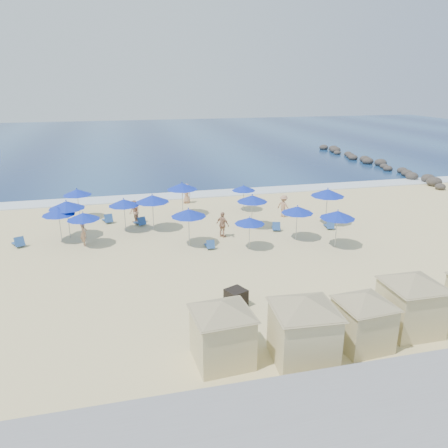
{
  "coord_description": "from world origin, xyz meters",
  "views": [
    {
      "loc": [
        -6.55,
        -22.81,
        10.07
      ],
      "look_at": [
        -0.24,
        3.0,
        1.25
      ],
      "focal_mm": 35.0,
      "sensor_mm": 36.0,
      "label": 1
    }
  ],
  "objects_px": {
    "cabana_2": "(364,313)",
    "umbrella_0": "(58,212)",
    "beachgoer_2": "(223,225)",
    "beachgoer_1": "(134,212)",
    "umbrella_2": "(77,192)",
    "umbrella_11": "(338,215)",
    "rock_jetty": "(372,162)",
    "umbrella_1": "(67,205)",
    "umbrella_10": "(328,193)",
    "umbrella_9": "(244,188)",
    "umbrella_7": "(252,198)",
    "cabana_1": "(304,320)",
    "umbrella_3": "(83,216)",
    "trash_bin": "(236,298)",
    "beachgoer_0": "(84,232)",
    "cabana_0": "(222,324)",
    "umbrella_5": "(152,199)",
    "beachgoer_4": "(186,193)",
    "cabana_3": "(413,295)",
    "umbrella_13": "(297,210)",
    "umbrella_12": "(182,186)",
    "beachgoer_3": "(284,206)",
    "umbrella_6": "(189,213)",
    "umbrella_4": "(124,202)",
    "umbrella_8": "(250,221)"
  },
  "relations": [
    {
      "from": "cabana_2",
      "to": "umbrella_0",
      "type": "bearing_deg",
      "value": 130.13
    },
    {
      "from": "beachgoer_2",
      "to": "beachgoer_1",
      "type": "bearing_deg",
      "value": 15.04
    },
    {
      "from": "umbrella_2",
      "to": "umbrella_11",
      "type": "distance_m",
      "value": 18.96
    },
    {
      "from": "rock_jetty",
      "to": "umbrella_1",
      "type": "bearing_deg",
      "value": -151.24
    },
    {
      "from": "umbrella_10",
      "to": "umbrella_9",
      "type": "bearing_deg",
      "value": 135.59
    },
    {
      "from": "umbrella_0",
      "to": "umbrella_7",
      "type": "xyz_separation_m",
      "value": [
        12.9,
        -0.17,
        0.09
      ]
    },
    {
      "from": "cabana_1",
      "to": "beachgoer_2",
      "type": "bearing_deg",
      "value": 88.8
    },
    {
      "from": "umbrella_9",
      "to": "umbrella_3",
      "type": "bearing_deg",
      "value": -156.24
    },
    {
      "from": "trash_bin",
      "to": "cabana_2",
      "type": "relative_size",
      "value": 0.21
    },
    {
      "from": "umbrella_10",
      "to": "umbrella_0",
      "type": "bearing_deg",
      "value": 177.69
    },
    {
      "from": "beachgoer_0",
      "to": "cabana_1",
      "type": "bearing_deg",
      "value": -159.89
    },
    {
      "from": "cabana_0",
      "to": "rock_jetty",
      "type": "bearing_deg",
      "value": 51.32
    },
    {
      "from": "umbrella_5",
      "to": "beachgoer_4",
      "type": "relative_size",
      "value": 1.56
    },
    {
      "from": "cabana_3",
      "to": "umbrella_13",
      "type": "bearing_deg",
      "value": 91.51
    },
    {
      "from": "umbrella_9",
      "to": "umbrella_13",
      "type": "relative_size",
      "value": 0.91
    },
    {
      "from": "beachgoer_4",
      "to": "umbrella_12",
      "type": "bearing_deg",
      "value": -64.57
    },
    {
      "from": "cabana_0",
      "to": "cabana_1",
      "type": "distance_m",
      "value": 3.0
    },
    {
      "from": "beachgoer_3",
      "to": "beachgoer_2",
      "type": "bearing_deg",
      "value": 86.25
    },
    {
      "from": "umbrella_2",
      "to": "beachgoer_2",
      "type": "bearing_deg",
      "value": -34.27
    },
    {
      "from": "cabana_1",
      "to": "cabana_3",
      "type": "bearing_deg",
      "value": 9.58
    },
    {
      "from": "cabana_2",
      "to": "umbrella_0",
      "type": "distance_m",
      "value": 19.86
    },
    {
      "from": "umbrella_1",
      "to": "umbrella_2",
      "type": "distance_m",
      "value": 4.35
    },
    {
      "from": "beachgoer_3",
      "to": "umbrella_7",
      "type": "bearing_deg",
      "value": 86.59
    },
    {
      "from": "cabana_3",
      "to": "beachgoer_4",
      "type": "distance_m",
      "value": 22.81
    },
    {
      "from": "umbrella_6",
      "to": "umbrella_13",
      "type": "relative_size",
      "value": 1.06
    },
    {
      "from": "beachgoer_4",
      "to": "cabana_1",
      "type": "bearing_deg",
      "value": -48.98
    },
    {
      "from": "cabana_3",
      "to": "umbrella_7",
      "type": "relative_size",
      "value": 1.86
    },
    {
      "from": "trash_bin",
      "to": "cabana_0",
      "type": "distance_m",
      "value": 4.36
    },
    {
      "from": "umbrella_4",
      "to": "umbrella_11",
      "type": "xyz_separation_m",
      "value": [
        12.76,
        -6.28,
        0.07
      ]
    },
    {
      "from": "trash_bin",
      "to": "beachgoer_4",
      "type": "bearing_deg",
      "value": 63.93
    },
    {
      "from": "umbrella_8",
      "to": "beachgoer_2",
      "type": "bearing_deg",
      "value": 113.95
    },
    {
      "from": "umbrella_2",
      "to": "beachgoer_1",
      "type": "distance_m",
      "value": 4.77
    },
    {
      "from": "rock_jetty",
      "to": "cabana_2",
      "type": "xyz_separation_m",
      "value": [
        -21.71,
        -34.46,
        1.11
      ]
    },
    {
      "from": "umbrella_5",
      "to": "umbrella_4",
      "type": "bearing_deg",
      "value": 173.65
    },
    {
      "from": "umbrella_10",
      "to": "beachgoer_1",
      "type": "xyz_separation_m",
      "value": [
        -13.54,
        3.42,
        -1.5
      ]
    },
    {
      "from": "umbrella_9",
      "to": "umbrella_0",
      "type": "bearing_deg",
      "value": -163.38
    },
    {
      "from": "umbrella_13",
      "to": "beachgoer_1",
      "type": "distance_m",
      "value": 11.83
    },
    {
      "from": "cabana_0",
      "to": "umbrella_10",
      "type": "relative_size",
      "value": 1.6
    },
    {
      "from": "umbrella_10",
      "to": "beachgoer_2",
      "type": "xyz_separation_m",
      "value": [
        -7.95,
        -0.88,
        -1.51
      ]
    },
    {
      "from": "umbrella_6",
      "to": "beachgoer_1",
      "type": "height_order",
      "value": "umbrella_6"
    },
    {
      "from": "cabana_0",
      "to": "umbrella_2",
      "type": "relative_size",
      "value": 1.83
    },
    {
      "from": "umbrella_2",
      "to": "umbrella_3",
      "type": "xyz_separation_m",
      "value": [
        0.78,
        -6.14,
        -0.08
      ]
    },
    {
      "from": "umbrella_7",
      "to": "umbrella_4",
      "type": "bearing_deg",
      "value": 171.41
    },
    {
      "from": "rock_jetty",
      "to": "beachgoer_4",
      "type": "bearing_deg",
      "value": -154.63
    },
    {
      "from": "umbrella_7",
      "to": "beachgoer_3",
      "type": "relative_size",
      "value": 1.44
    },
    {
      "from": "rock_jetty",
      "to": "umbrella_6",
      "type": "height_order",
      "value": "umbrella_6"
    },
    {
      "from": "umbrella_3",
      "to": "umbrella_1",
      "type": "bearing_deg",
      "value": 121.52
    },
    {
      "from": "cabana_3",
      "to": "umbrella_3",
      "type": "xyz_separation_m",
      "value": [
        -13.73,
        13.42,
        0.35
      ]
    },
    {
      "from": "rock_jetty",
      "to": "beachgoer_0",
      "type": "relative_size",
      "value": 14.97
    },
    {
      "from": "umbrella_7",
      "to": "umbrella_13",
      "type": "xyz_separation_m",
      "value": [
        2.11,
        -3.06,
        -0.09
      ]
    }
  ]
}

